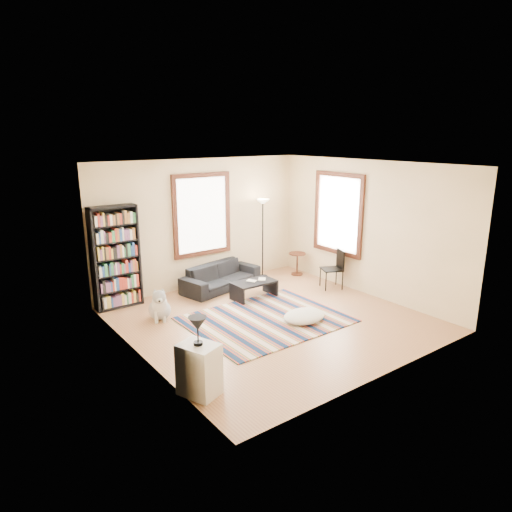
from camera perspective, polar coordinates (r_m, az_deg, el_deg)
floor at (r=8.48m, az=2.03°, el=-8.24°), size 5.00×5.00×0.10m
ceiling at (r=7.80m, az=2.23°, el=11.72°), size 5.00×5.00×0.10m
wall_back at (r=10.09m, az=-6.97°, el=4.08°), size 5.00×0.10×2.80m
wall_front at (r=6.31m, az=16.75°, el=-3.16°), size 5.00×0.10×2.80m
wall_left at (r=6.78m, az=-14.98°, el=-1.77°), size 0.10×5.00×2.80m
wall_right at (r=9.78m, az=13.91°, el=3.40°), size 0.10×5.00×2.80m
window_back at (r=9.98m, az=-6.77°, el=5.14°), size 1.20×0.06×1.60m
window_right at (r=10.20m, az=10.24°, el=5.22°), size 0.06×1.20×1.60m
rug at (r=8.43m, az=1.23°, el=-7.94°), size 2.73×2.18×0.02m
sofa at (r=10.04m, az=-4.40°, el=-2.55°), size 1.12×1.97×0.54m
bookshelf at (r=9.16m, az=-17.13°, el=-0.17°), size 0.90×0.30×2.00m
coffee_table at (r=9.45m, az=-0.25°, el=-4.23°), size 0.99×0.70×0.36m
book_a at (r=9.34m, az=-0.75°, el=-3.25°), size 0.24×0.22×0.02m
book_b at (r=9.52m, az=0.30°, el=-2.90°), size 0.25×0.25×0.02m
floor_cushion at (r=8.38m, az=6.04°, el=-7.47°), size 0.94×0.78×0.21m
floor_lamp at (r=10.62m, az=0.84°, el=2.16°), size 0.33×0.33×1.86m
side_table at (r=11.02m, az=5.16°, el=-0.98°), size 0.51×0.51×0.54m
folding_chair at (r=10.12m, az=9.43°, el=-1.64°), size 0.55×0.54×0.86m
white_cabinet at (r=6.13m, az=-7.12°, el=-13.89°), size 0.53×0.60×0.70m
table_lamp at (r=5.88m, az=-7.29°, el=-9.28°), size 0.27×0.27×0.38m
dog at (r=8.55m, az=-11.99°, el=-5.80°), size 0.65×0.74×0.62m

